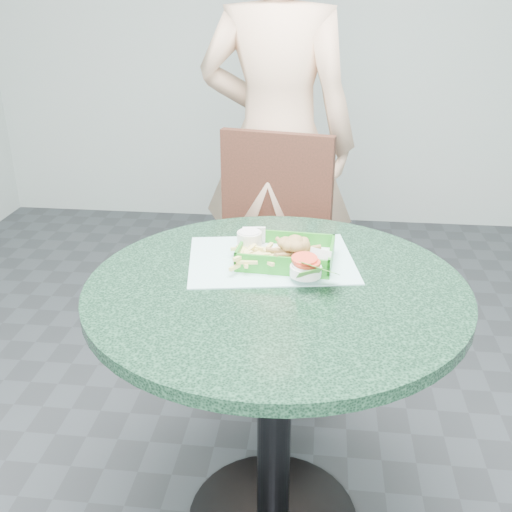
# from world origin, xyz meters

# --- Properties ---
(cafe_table) EXTENTS (0.91, 0.91, 0.75)m
(cafe_table) POSITION_xyz_m (0.00, 0.00, 0.58)
(cafe_table) COLOR black
(cafe_table) RESTS_ON floor
(dining_chair) EXTENTS (0.43, 0.43, 0.93)m
(dining_chair) POSITION_xyz_m (-0.07, 0.79, 0.53)
(dining_chair) COLOR black
(dining_chair) RESTS_ON floor
(diner_person) EXTENTS (0.77, 0.57, 1.94)m
(diner_person) POSITION_xyz_m (-0.08, 1.05, 0.97)
(diner_person) COLOR #E0B591
(diner_person) RESTS_ON floor
(placemat) EXTENTS (0.46, 0.38, 0.00)m
(placemat) POSITION_xyz_m (-0.02, 0.13, 0.75)
(placemat) COLOR #9ED3D2
(placemat) RESTS_ON cafe_table
(food_basket) EXTENTS (0.23, 0.17, 0.05)m
(food_basket) POSITION_xyz_m (0.01, 0.12, 0.77)
(food_basket) COLOR #1F821F
(food_basket) RESTS_ON placemat
(crab_sandwich) EXTENTS (0.12, 0.12, 0.07)m
(crab_sandwich) POSITION_xyz_m (0.03, 0.10, 0.80)
(crab_sandwich) COLOR tan
(crab_sandwich) RESTS_ON food_basket
(fries_pile) EXTENTS (0.11, 0.11, 0.04)m
(fries_pile) POSITION_xyz_m (-0.06, 0.08, 0.79)
(fries_pile) COLOR #E0CF6F
(fries_pile) RESTS_ON food_basket
(sauce_ramekin) EXTENTS (0.06, 0.06, 0.04)m
(sauce_ramekin) POSITION_xyz_m (-0.08, 0.14, 0.80)
(sauce_ramekin) COLOR silver
(sauce_ramekin) RESTS_ON food_basket
(garnish_cup) EXTENTS (0.11, 0.11, 0.04)m
(garnish_cup) POSITION_xyz_m (0.08, 0.01, 0.79)
(garnish_cup) COLOR white
(garnish_cup) RESTS_ON food_basket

